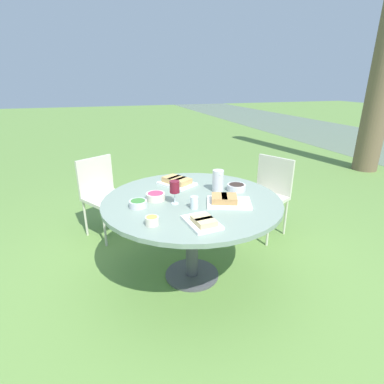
{
  "coord_description": "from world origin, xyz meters",
  "views": [
    {
      "loc": [
        2.22,
        -0.71,
        1.69
      ],
      "look_at": [
        0.0,
        0.0,
        0.82
      ],
      "focal_mm": 28.0,
      "sensor_mm": 36.0,
      "label": 1
    }
  ],
  "objects_px": {
    "handbag": "(207,210)",
    "dining_table": "(192,208)",
    "chair_near_right": "(103,191)",
    "chair_near_left": "(268,190)",
    "water_pitcher": "(218,181)",
    "wine_glass": "(175,188)"
  },
  "relations": [
    {
      "from": "dining_table",
      "to": "wine_glass",
      "type": "relative_size",
      "value": 7.78
    },
    {
      "from": "chair_near_right",
      "to": "water_pitcher",
      "type": "height_order",
      "value": "water_pitcher"
    },
    {
      "from": "chair_near_right",
      "to": "chair_near_left",
      "type": "bearing_deg",
      "value": 72.75
    },
    {
      "from": "handbag",
      "to": "chair_near_left",
      "type": "bearing_deg",
      "value": 44.91
    },
    {
      "from": "wine_glass",
      "to": "chair_near_left",
      "type": "bearing_deg",
      "value": 116.25
    },
    {
      "from": "dining_table",
      "to": "chair_near_right",
      "type": "height_order",
      "value": "chair_near_right"
    },
    {
      "from": "chair_near_left",
      "to": "dining_table",
      "type": "bearing_deg",
      "value": -62.95
    },
    {
      "from": "chair_near_left",
      "to": "handbag",
      "type": "relative_size",
      "value": 2.42
    },
    {
      "from": "wine_glass",
      "to": "handbag",
      "type": "height_order",
      "value": "wine_glass"
    },
    {
      "from": "chair_near_right",
      "to": "handbag",
      "type": "bearing_deg",
      "value": 89.0
    },
    {
      "from": "wine_glass",
      "to": "dining_table",
      "type": "bearing_deg",
      "value": 110.63
    },
    {
      "from": "handbag",
      "to": "dining_table",
      "type": "bearing_deg",
      "value": -26.94
    },
    {
      "from": "water_pitcher",
      "to": "chair_near_left",
      "type": "bearing_deg",
      "value": 119.01
    },
    {
      "from": "chair_near_left",
      "to": "chair_near_right",
      "type": "distance_m",
      "value": 1.88
    },
    {
      "from": "dining_table",
      "to": "water_pitcher",
      "type": "distance_m",
      "value": 0.35
    },
    {
      "from": "chair_near_right",
      "to": "water_pitcher",
      "type": "distance_m",
      "value": 1.44
    },
    {
      "from": "chair_near_right",
      "to": "handbag",
      "type": "height_order",
      "value": "chair_near_right"
    },
    {
      "from": "chair_near_right",
      "to": "water_pitcher",
      "type": "xyz_separation_m",
      "value": [
        1.01,
        0.98,
        0.34
      ]
    },
    {
      "from": "chair_near_right",
      "to": "handbag",
      "type": "relative_size",
      "value": 2.42
    },
    {
      "from": "handbag",
      "to": "chair_near_right",
      "type": "bearing_deg",
      "value": -91.0
    },
    {
      "from": "wine_glass",
      "to": "handbag",
      "type": "relative_size",
      "value": 0.52
    },
    {
      "from": "chair_near_left",
      "to": "wine_glass",
      "type": "relative_size",
      "value": 4.63
    }
  ]
}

